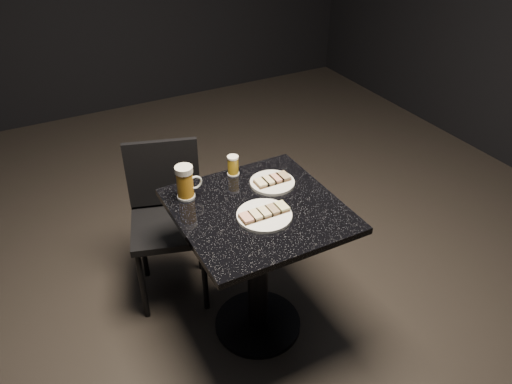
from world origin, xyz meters
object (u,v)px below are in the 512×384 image
beer_tumbler (233,165)px  table (258,250)px  beer_mug (185,182)px  chair (167,212)px  plate_small (272,183)px  plate_large (264,215)px

beer_tumbler → table: bearing=-94.7°
beer_mug → beer_tumbler: (0.27, 0.08, -0.03)m
beer_tumbler → chair: (-0.29, 0.19, -0.30)m
beer_mug → plate_small: bearing=-12.4°
plate_small → beer_tumbler: beer_tumbler is taller
plate_small → beer_tumbler: bearing=127.0°
beer_tumbler → chair: size_ratio=0.11×
plate_small → chair: chair is taller
plate_large → beer_tumbler: 0.37m
table → plate_large: bearing=-97.0°
plate_large → plate_small: size_ratio=1.13×
plate_large → table: plate_large is taller
table → chair: chair is taller
chair → beer_mug: bearing=-84.8°
chair → beer_tumbler: bearing=-33.3°
beer_mug → table: bearing=-42.2°
plate_large → plate_small: 0.26m
plate_large → beer_mug: bearing=128.8°
table → beer_tumbler: 0.42m
plate_small → beer_mug: 0.41m
table → beer_mug: (-0.24, 0.22, 0.32)m
plate_small → beer_mug: (-0.39, 0.09, 0.07)m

